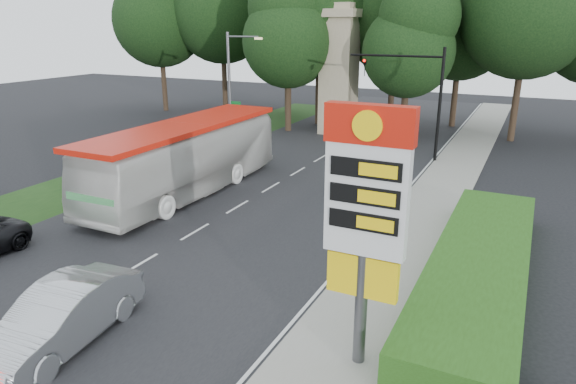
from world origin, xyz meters
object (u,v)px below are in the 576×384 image
at_px(monument, 339,69).
at_px(sedan_silver, 62,317).
at_px(streetlight_signs, 232,85).
at_px(traffic_signal_mast, 420,88).
at_px(transit_bus, 186,159).
at_px(gas_station_pylon, 366,206).

relative_size(monument, sedan_silver, 1.93).
distance_m(streetlight_signs, sedan_silver, 24.54).
distance_m(traffic_signal_mast, transit_bus, 15.56).
relative_size(gas_station_pylon, transit_bus, 0.51).
bearing_deg(traffic_signal_mast, sedan_silver, -99.59).
bearing_deg(traffic_signal_mast, streetlight_signs, -171.08).
bearing_deg(monument, traffic_signal_mast, -38.00).
distance_m(gas_station_pylon, streetlight_signs, 25.74).
relative_size(streetlight_signs, monument, 0.80).
xyz_separation_m(traffic_signal_mast, streetlight_signs, (-12.67, -1.99, -0.23)).
bearing_deg(sedan_silver, traffic_signal_mast, 74.51).
distance_m(traffic_signal_mast, sedan_silver, 25.37).
xyz_separation_m(gas_station_pylon, transit_bus, (-12.70, 9.76, -2.59)).
relative_size(traffic_signal_mast, sedan_silver, 1.39).
bearing_deg(transit_bus, monument, 85.53).
xyz_separation_m(transit_bus, sedan_silver, (5.00, -12.49, -1.00)).
xyz_separation_m(traffic_signal_mast, sedan_silver, (-4.18, -24.73, -3.82)).
height_order(monument, sedan_silver, monument).
bearing_deg(transit_bus, streetlight_signs, 109.01).
relative_size(streetlight_signs, sedan_silver, 1.54).
distance_m(gas_station_pylon, sedan_silver, 8.92).
bearing_deg(streetlight_signs, sedan_silver, -69.54).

